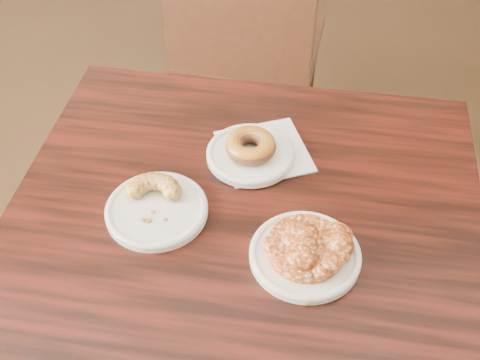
{
  "coord_description": "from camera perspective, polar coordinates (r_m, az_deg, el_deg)",
  "views": [
    {
      "loc": [
        -0.27,
        -0.55,
        1.51
      ],
      "look_at": [
        -0.19,
        0.14,
        0.8
      ],
      "focal_mm": 45.0,
      "sensor_mm": 36.0,
      "label": 1
    }
  ],
  "objects": [
    {
      "name": "apple_fritter",
      "position": [
        0.93,
        6.3,
        -6.18
      ],
      "size": [
        0.16,
        0.16,
        0.04
      ],
      "primitive_type": null,
      "color": "#421907",
      "rests_on": "plate_fritter"
    },
    {
      "name": "plate_fritter",
      "position": [
        0.95,
        6.18,
        -7.12
      ],
      "size": [
        0.18,
        0.18,
        0.01
      ],
      "primitive_type": "cylinder",
      "color": "white",
      "rests_on": "cafe_table"
    },
    {
      "name": "glazed_donut",
      "position": [
        1.08,
        1.01,
        3.27
      ],
      "size": [
        0.09,
        0.09,
        0.03
      ],
      "primitive_type": "torus",
      "color": "#985716",
      "rests_on": "plate_donut"
    },
    {
      "name": "plate_donut",
      "position": [
        1.1,
        1.0,
        2.41
      ],
      "size": [
        0.16,
        0.16,
        0.01
      ],
      "primitive_type": "cylinder",
      "color": "white",
      "rests_on": "napkin"
    },
    {
      "name": "plate_cruller",
      "position": [
        1.02,
        -7.9,
        -2.87
      ],
      "size": [
        0.17,
        0.17,
        0.01
      ],
      "primitive_type": "cylinder",
      "color": "white",
      "rests_on": "cafe_table"
    },
    {
      "name": "cafe_table",
      "position": [
        1.3,
        0.09,
        -15.15
      ],
      "size": [
        0.99,
        0.99,
        0.75
      ],
      "primitive_type": "cube",
      "rotation": [
        0.0,
        0.0,
        -0.27
      ],
      "color": "black",
      "rests_on": "floor"
    },
    {
      "name": "cruller_fragment",
      "position": [
        1.0,
        -8.02,
        -2.06
      ],
      "size": [
        0.11,
        0.11,
        0.03
      ],
      "primitive_type": null,
      "color": "#5F3413",
      "rests_on": "plate_cruller"
    },
    {
      "name": "chair_far",
      "position": [
        1.95,
        1.06,
        12.47
      ],
      "size": [
        0.58,
        0.58,
        0.9
      ],
      "primitive_type": null,
      "rotation": [
        0.0,
        0.0,
        2.81
      ],
      "color": "black",
      "rests_on": "floor"
    },
    {
      "name": "napkin",
      "position": [
        1.12,
        2.28,
        2.74
      ],
      "size": [
        0.18,
        0.18,
        0.0
      ],
      "primitive_type": "cube",
      "rotation": [
        0.0,
        0.0,
        0.16
      ],
      "color": "white",
      "rests_on": "cafe_table"
    }
  ]
}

